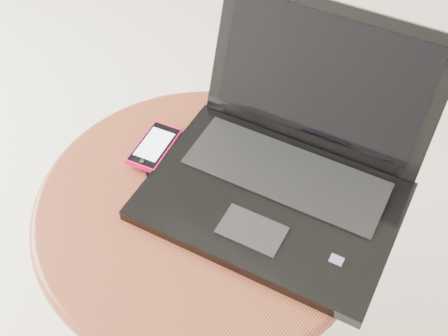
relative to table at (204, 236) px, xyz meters
The scene contains 4 objects.
table is the anchor object (origin of this frame).
laptop 0.20m from the table, 54.42° to the left, with size 0.45×0.42×0.25m.
phone_black 0.16m from the table, 155.08° to the left, with size 0.10×0.13×0.01m.
phone_pink 0.18m from the table, 164.44° to the left, with size 0.08×0.11×0.01m.
Camera 1 is at (0.38, -0.32, 1.20)m, focal length 46.08 mm.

